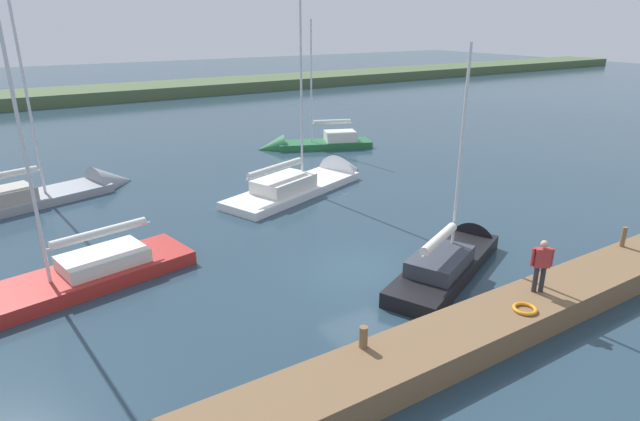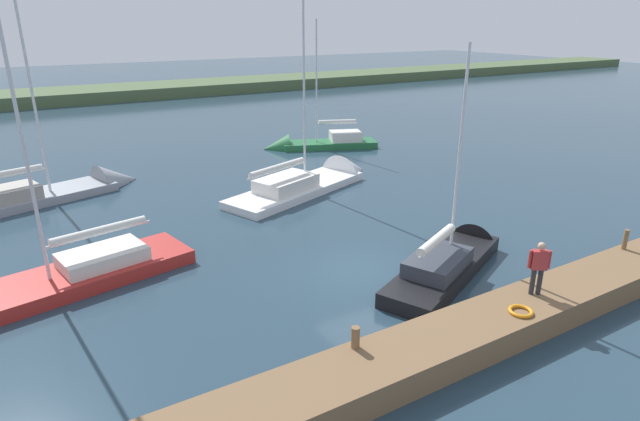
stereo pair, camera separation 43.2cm
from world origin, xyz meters
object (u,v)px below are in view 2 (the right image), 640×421
at_px(mooring_post_far, 355,337).
at_px(sailboat_outer_mooring, 313,146).
at_px(sailboat_behind_pier, 454,261).
at_px(sailboat_near_dock, 21,299).
at_px(sailboat_far_left, 70,192).
at_px(mooring_post_near, 625,239).
at_px(sailboat_far_right, 320,182).
at_px(life_ring_buoy, 521,311).
at_px(person_on_dock, 539,265).

height_order(mooring_post_far, sailboat_outer_mooring, sailboat_outer_mooring).
distance_m(sailboat_behind_pier, sailboat_near_dock, 14.28).
bearing_deg(sailboat_far_left, mooring_post_far, -93.58).
distance_m(mooring_post_near, sailboat_far_right, 14.53).
bearing_deg(sailboat_near_dock, mooring_post_near, 144.29).
bearing_deg(sailboat_behind_pier, sailboat_far_left, 99.62).
bearing_deg(mooring_post_far, sailboat_outer_mooring, -117.60).
height_order(mooring_post_far, sailboat_far_right, sailboat_far_right).
distance_m(life_ring_buoy, sailboat_far_right, 15.17).
bearing_deg(mooring_post_near, sailboat_outer_mooring, -89.75).
height_order(mooring_post_near, person_on_dock, person_on_dock).
height_order(mooring_post_near, sailboat_near_dock, sailboat_near_dock).
relative_size(sailboat_far_right, person_on_dock, 6.35).
xyz_separation_m(mooring_post_far, person_on_dock, (-5.95, 0.49, 0.65)).
bearing_deg(sailboat_outer_mooring, mooring_post_far, 83.77).
height_order(sailboat_far_right, sailboat_behind_pier, sailboat_far_right).
xyz_separation_m(mooring_post_near, life_ring_buoy, (6.50, 0.99, -0.31)).
distance_m(sailboat_far_right, sailboat_outer_mooring, 8.36).
bearing_deg(sailboat_far_right, mooring_post_near, -94.65).
relative_size(mooring_post_near, person_on_dock, 0.44).
relative_size(mooring_post_far, sailboat_near_dock, 0.05).
height_order(life_ring_buoy, sailboat_outer_mooring, sailboat_outer_mooring).
xyz_separation_m(mooring_post_near, sailboat_outer_mooring, (0.09, -21.36, -0.98)).
bearing_deg(life_ring_buoy, sailboat_outer_mooring, -106.01).
relative_size(life_ring_buoy, sailboat_far_right, 0.06).
bearing_deg(sailboat_far_right, person_on_dock, -115.85).
relative_size(sailboat_behind_pier, sailboat_outer_mooring, 0.92).
bearing_deg(sailboat_behind_pier, sailboat_far_right, 60.85).
bearing_deg(sailboat_outer_mooring, sailboat_far_left, 30.25).
xyz_separation_m(sailboat_near_dock, person_on_dock, (-12.86, 8.71, 1.61)).
height_order(mooring_post_far, sailboat_near_dock, sailboat_near_dock).
height_order(sailboat_outer_mooring, person_on_dock, sailboat_outer_mooring).
distance_m(mooring_post_near, sailboat_behind_pier, 5.84).
height_order(sailboat_far_right, sailboat_near_dock, sailboat_near_dock).
relative_size(sailboat_behind_pier, sailboat_near_dock, 0.78).
relative_size(mooring_post_near, sailboat_behind_pier, 0.09).
bearing_deg(life_ring_buoy, mooring_post_near, -171.33).
distance_m(mooring_post_near, person_on_dock, 5.36).
relative_size(sailboat_far_right, sailboat_far_left, 0.95).
distance_m(life_ring_buoy, sailboat_far_left, 21.90).
bearing_deg(mooring_post_near, sailboat_far_right, -74.16).
xyz_separation_m(life_ring_buoy, person_on_dock, (-1.20, -0.50, 0.88)).
height_order(mooring_post_near, sailboat_behind_pier, sailboat_behind_pier).
relative_size(mooring_post_far, sailboat_far_right, 0.05).
relative_size(sailboat_near_dock, sailboat_outer_mooring, 1.18).
bearing_deg(sailboat_behind_pier, mooring_post_near, -58.14).
xyz_separation_m(mooring_post_near, sailboat_near_dock, (18.17, -8.22, -1.04)).
xyz_separation_m(sailboat_outer_mooring, person_on_dock, (5.22, 21.85, 1.55)).
bearing_deg(sailboat_far_left, sailboat_behind_pier, -72.06).
xyz_separation_m(sailboat_far_right, sailboat_outer_mooring, (-3.86, -7.42, 0.01)).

